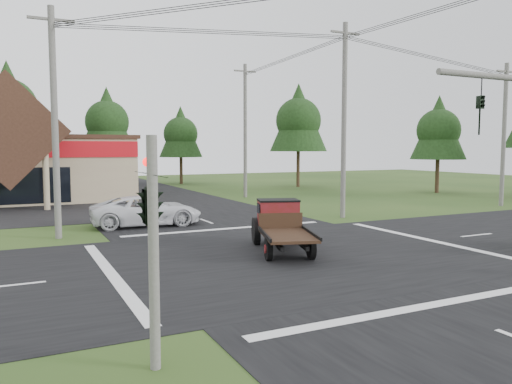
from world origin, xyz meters
TOP-DOWN VIEW (x-y plane):
  - ground at (0.00, 0.00)m, footprint 120.00×120.00m
  - road_ns at (0.00, 0.00)m, footprint 12.00×120.00m
  - road_ew at (0.00, 0.00)m, footprint 120.00×12.00m
  - traffic_signal_corner at (-7.50, -7.32)m, footprint 0.53×2.48m
  - utility_pole_nw at (-8.00, 8.00)m, footprint 2.00×0.30m
  - utility_pole_ne at (8.00, 8.00)m, footprint 2.00×0.30m
  - utility_pole_far at (22.00, 8.00)m, footprint 2.00×0.30m
  - utility_pole_n at (8.00, 22.00)m, footprint 2.00×0.30m
  - tree_row_c at (-10.00, 41.00)m, footprint 7.28×7.28m
  - tree_row_d at (0.00, 42.00)m, footprint 6.16×6.16m
  - tree_row_e at (8.00, 40.00)m, footprint 5.04×5.04m
  - tree_side_ne at (18.00, 30.00)m, footprint 6.16×6.16m
  - tree_side_e_near at (26.00, 18.00)m, footprint 5.04×5.04m
  - antique_flatbed_truck at (-0.18, 0.73)m, footprint 3.34×5.30m
  - white_pickup at (-3.41, 10.00)m, footprint 6.04×3.12m

SIDE VIEW (x-z plane):
  - ground at x=0.00m, z-range 0.00..0.00m
  - road_ns at x=0.00m, z-range 0.00..0.02m
  - road_ew at x=0.00m, z-range 0.00..0.02m
  - white_pickup at x=-3.41m, z-range 0.00..1.63m
  - antique_flatbed_truck at x=-0.18m, z-range 0.00..2.07m
  - traffic_signal_corner at x=-7.50m, z-range 1.32..5.72m
  - utility_pole_far at x=22.00m, z-range 0.14..10.34m
  - utility_pole_nw at x=-8.00m, z-range 0.14..10.64m
  - utility_pole_n at x=8.00m, z-range 0.14..11.34m
  - utility_pole_ne at x=8.00m, z-range 0.14..11.64m
  - tree_row_e at x=8.00m, z-range 1.49..10.58m
  - tree_side_e_near at x=26.00m, z-range 1.49..10.58m
  - tree_row_d at x=0.00m, z-range 1.82..12.93m
  - tree_side_ne at x=18.00m, z-range 1.82..12.93m
  - tree_row_c at x=-10.00m, z-range 2.16..15.29m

